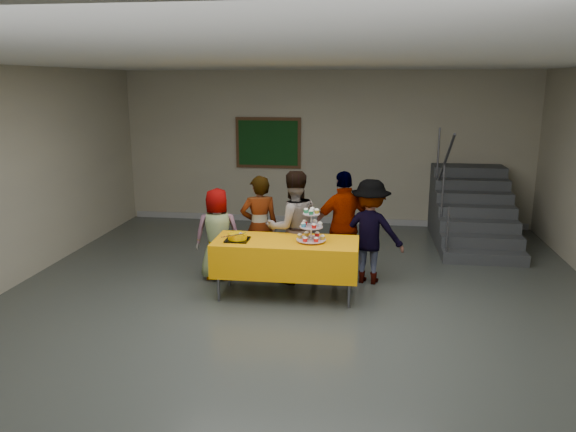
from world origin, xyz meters
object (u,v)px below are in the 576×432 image
cupcake_stand (311,228)px  schoolchild_b (259,227)px  noticeboard (268,143)px  schoolchild_d (344,227)px  staircase (471,213)px  schoolchild_c (293,227)px  bake_table (286,256)px  schoolchild_e (370,232)px  bear_cake (237,236)px  schoolchild_a (218,234)px

cupcake_stand → schoolchild_b: 1.11m
schoolchild_b → noticeboard: noticeboard is taller
schoolchild_b → schoolchild_d: size_ratio=0.95×
cupcake_stand → noticeboard: (-1.26, 4.04, 0.65)m
cupcake_stand → schoolchild_b: (-0.82, 0.73, -0.20)m
staircase → schoolchild_c: bearing=-137.8°
bake_table → cupcake_stand: size_ratio=4.22×
schoolchild_d → schoolchild_e: bearing=157.6°
bake_table → bear_cake: bearing=-172.7°
bake_table → schoolchild_a: bearing=151.9°
cupcake_stand → schoolchild_e: bearing=44.1°
schoolchild_a → cupcake_stand: bearing=145.2°
bake_table → schoolchild_c: bearing=88.2°
schoolchild_c → schoolchild_d: bearing=169.2°
bake_table → schoolchild_c: schoolchild_c is taller
schoolchild_a → schoolchild_d: bearing=173.7°
schoolchild_e → noticeboard: noticeboard is taller
schoolchild_e → noticeboard: 3.97m
schoolchild_a → schoolchild_e: bearing=171.8°
noticeboard → schoolchild_e: bearing=-58.6°
bear_cake → noticeboard: 4.19m
schoolchild_a → bake_table: bearing=139.7°
bake_table → noticeboard: (-0.93, 4.03, 1.04)m
cupcake_stand → schoolchild_d: (0.40, 0.77, -0.16)m
staircase → noticeboard: bearing=167.7°
noticeboard → bear_cake: bearing=-85.8°
bake_table → schoolchild_b: schoolchild_b is taller
schoolchild_b → bear_cake: bearing=61.5°
bear_cake → schoolchild_c: schoolchild_c is taller
schoolchild_e → noticeboard: bearing=-48.9°
cupcake_stand → staircase: (2.56, 3.20, -0.46)m
schoolchild_e → noticeboard: (-2.02, 3.30, 0.86)m
bake_table → cupcake_stand: (0.33, -0.01, 0.39)m
schoolchild_e → bake_table: bearing=43.3°
schoolchild_d → noticeboard: (-1.66, 3.27, 0.81)m
schoolchild_a → noticeboard: size_ratio=1.02×
schoolchild_a → noticeboard: 3.58m
bear_cake → schoolchild_e: schoolchild_e is taller
cupcake_stand → noticeboard: size_ratio=0.34×
cupcake_stand → noticeboard: noticeboard is taller
schoolchild_c → schoolchild_e: 1.08m
schoolchild_b → staircase: (3.38, 2.47, -0.26)m
schoolchild_c → schoolchild_e: (1.07, 0.14, -0.06)m
schoolchild_e → bear_cake: bearing=34.8°
cupcake_stand → noticeboard: 4.28m
bake_table → noticeboard: noticeboard is taller
bear_cake → schoolchild_d: (1.35, 0.84, -0.04)m
cupcake_stand → schoolchild_c: size_ratio=0.28×
bear_cake → noticeboard: bearing=94.2°
bake_table → staircase: bearing=47.8°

